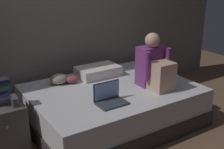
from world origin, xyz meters
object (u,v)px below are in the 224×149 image
laptop (110,98)px  pillow (98,71)px  clothes_pile (63,79)px  nightstand (2,128)px  bed (112,105)px  mug (15,102)px  person_sitting (154,67)px

laptop → pillow: size_ratio=0.57×
laptop → clothes_pile: laptop is taller
pillow → nightstand: bearing=-165.9°
nightstand → pillow: (1.37, 0.34, 0.27)m
bed → clothes_pile: clothes_pile is taller
bed → clothes_pile: size_ratio=5.71×
clothes_pile → pillow: bearing=0.4°
nightstand → mug: mug is taller
mug → clothes_pile: bearing=32.5°
bed → person_sitting: person_sitting is taller
pillow → laptop: bearing=-112.4°
bed → pillow: size_ratio=3.57×
bed → nightstand: 1.30m
person_sitting → pillow: size_ratio=1.17×
pillow → mug: bearing=-159.5°
mug → clothes_pile: 0.86m
laptop → mug: 0.97m
laptop → pillow: bearing=67.6°
nightstand → person_sitting: size_ratio=0.81×
bed → laptop: (-0.26, -0.36, 0.30)m
bed → laptop: 0.53m
person_sitting → laptop: bearing=-171.5°
person_sitting → laptop: size_ratio=2.05×
person_sitting → laptop: person_sitting is taller
clothes_pile → laptop: bearing=-77.2°
bed → nightstand: nightstand is taller
person_sitting → pillow: bearing=118.3°
laptop → nightstand: bearing=155.8°
nightstand → clothes_pile: bearing=21.7°
bed → nightstand: (-1.30, 0.11, 0.03)m
pillow → clothes_pile: bearing=-179.6°
nightstand → pillow: size_ratio=0.95×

